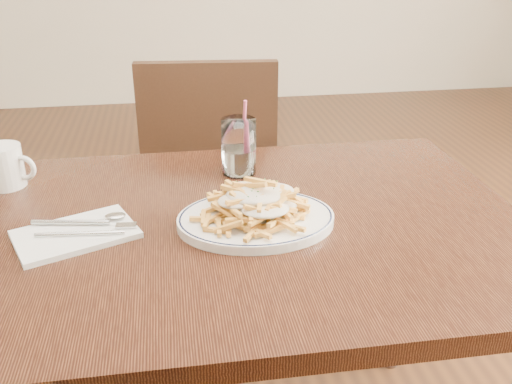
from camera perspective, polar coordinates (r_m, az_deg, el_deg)
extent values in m
cube|color=black|center=(1.14, -2.93, -3.84)|extent=(1.20, 0.80, 0.04)
cylinder|color=black|center=(1.69, -23.17, -10.37)|extent=(0.05, 0.05, 0.71)
cylinder|color=black|center=(1.76, 14.33, -7.61)|extent=(0.05, 0.05, 0.71)
cube|color=black|center=(2.05, -4.48, 0.68)|extent=(0.46, 0.46, 0.04)
cube|color=black|center=(1.78, -4.77, 5.54)|extent=(0.43, 0.08, 0.47)
cylinder|color=black|center=(2.32, 0.21, -2.45)|extent=(0.04, 0.04, 0.41)
cylinder|color=black|center=(2.33, -8.78, -2.70)|extent=(0.04, 0.04, 0.41)
cylinder|color=black|center=(2.01, 0.97, -7.25)|extent=(0.04, 0.04, 0.41)
cylinder|color=black|center=(2.01, -9.51, -7.54)|extent=(0.04, 0.04, 0.41)
torus|color=black|center=(1.11, 0.00, -2.55)|extent=(0.31, 0.31, 0.01)
ellipsoid|color=white|center=(1.09, 0.00, -0.03)|extent=(0.20, 0.18, 0.03)
cube|color=silver|center=(1.13, -17.60, -4.04)|extent=(0.25, 0.21, 0.01)
cylinder|color=white|center=(1.33, -1.74, 4.58)|extent=(0.08, 0.08, 0.13)
cylinder|color=white|center=(1.34, -1.72, 3.21)|extent=(0.07, 0.07, 0.06)
cylinder|color=#DE547B|center=(1.33, -1.24, 5.80)|extent=(0.01, 0.04, 0.17)
cylinder|color=white|center=(1.38, -23.92, 2.36)|extent=(0.09, 0.09, 0.10)
torus|color=white|center=(1.36, -22.21, 2.25)|extent=(0.06, 0.03, 0.06)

